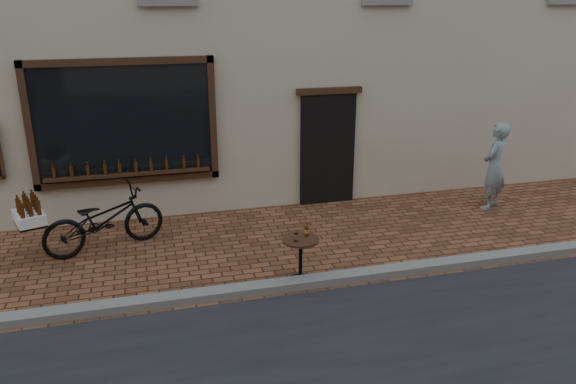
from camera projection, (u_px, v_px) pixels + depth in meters
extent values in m
plane|color=#4F2B19|center=(276.00, 297.00, 7.80)|extent=(90.00, 90.00, 0.00)
cube|color=slate|center=(272.00, 286.00, 7.97)|extent=(90.00, 0.25, 0.12)
cube|color=black|center=(124.00, 123.00, 9.88)|extent=(3.00, 0.06, 2.00)
cube|color=black|center=(118.00, 61.00, 9.52)|extent=(3.24, 0.10, 0.12)
cube|color=black|center=(130.00, 180.00, 10.22)|extent=(3.24, 0.10, 0.12)
cube|color=black|center=(29.00, 128.00, 9.49)|extent=(0.12, 0.10, 2.24)
cube|color=black|center=(213.00, 118.00, 10.24)|extent=(0.12, 0.10, 2.24)
cube|color=black|center=(129.00, 174.00, 10.13)|extent=(2.90, 0.16, 0.05)
cube|color=black|center=(327.00, 149.00, 11.06)|extent=(1.10, 0.10, 2.20)
cube|color=black|center=(329.00, 91.00, 10.65)|extent=(1.30, 0.10, 0.12)
cylinder|color=#3D1C07|center=(54.00, 173.00, 9.79)|extent=(0.06, 0.06, 0.19)
cylinder|color=#3D1C07|center=(71.00, 172.00, 9.85)|extent=(0.06, 0.06, 0.19)
cylinder|color=#3D1C07|center=(88.00, 171.00, 9.92)|extent=(0.06, 0.06, 0.19)
cylinder|color=#3D1C07|center=(104.00, 169.00, 9.99)|extent=(0.06, 0.06, 0.19)
cylinder|color=#3D1C07|center=(120.00, 168.00, 10.05)|extent=(0.06, 0.06, 0.19)
cylinder|color=#3D1C07|center=(136.00, 167.00, 10.12)|extent=(0.06, 0.06, 0.19)
cylinder|color=#3D1C07|center=(152.00, 166.00, 10.19)|extent=(0.06, 0.06, 0.19)
cylinder|color=#3D1C07|center=(168.00, 165.00, 10.25)|extent=(0.06, 0.06, 0.19)
cylinder|color=#3D1C07|center=(183.00, 164.00, 10.32)|extent=(0.06, 0.06, 0.19)
cylinder|color=#3D1C07|center=(198.00, 163.00, 10.39)|extent=(0.06, 0.06, 0.19)
imported|color=black|center=(104.00, 220.00, 9.13)|extent=(2.09, 1.31, 1.04)
cube|color=black|center=(30.00, 223.00, 8.48)|extent=(0.55, 0.65, 0.03)
cube|color=silver|center=(29.00, 217.00, 8.45)|extent=(0.56, 0.67, 0.16)
cylinder|color=#3D1C07|center=(39.00, 208.00, 8.29)|extent=(0.06, 0.06, 0.22)
cylinder|color=#3D1C07|center=(30.00, 209.00, 8.22)|extent=(0.06, 0.06, 0.22)
cylinder|color=#3D1C07|center=(22.00, 211.00, 8.16)|extent=(0.06, 0.06, 0.22)
cylinder|color=#3D1C07|center=(37.00, 205.00, 8.39)|extent=(0.06, 0.06, 0.22)
cylinder|color=#3D1C07|center=(28.00, 207.00, 8.33)|extent=(0.06, 0.06, 0.22)
cylinder|color=#3D1C07|center=(20.00, 208.00, 8.27)|extent=(0.06, 0.06, 0.22)
cylinder|color=#3D1C07|center=(35.00, 202.00, 8.50)|extent=(0.06, 0.06, 0.22)
cylinder|color=#3D1C07|center=(27.00, 204.00, 8.44)|extent=(0.06, 0.06, 0.22)
cylinder|color=#3D1C07|center=(18.00, 205.00, 8.38)|extent=(0.06, 0.06, 0.22)
cylinder|color=#3D1C07|center=(33.00, 200.00, 8.61)|extent=(0.06, 0.06, 0.22)
cylinder|color=#3D1C07|center=(25.00, 201.00, 8.55)|extent=(0.06, 0.06, 0.22)
cylinder|color=black|center=(300.00, 280.00, 8.23)|extent=(0.39, 0.39, 0.03)
cylinder|color=black|center=(300.00, 261.00, 8.12)|extent=(0.05, 0.05, 0.62)
cylinder|color=black|center=(301.00, 240.00, 8.02)|extent=(0.53, 0.53, 0.04)
cylinder|color=gold|center=(307.00, 231.00, 8.06)|extent=(0.06, 0.06, 0.05)
cylinder|color=white|center=(296.00, 237.00, 7.91)|extent=(0.07, 0.07, 0.12)
imported|color=gray|center=(494.00, 166.00, 10.83)|extent=(0.75, 0.69, 1.71)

